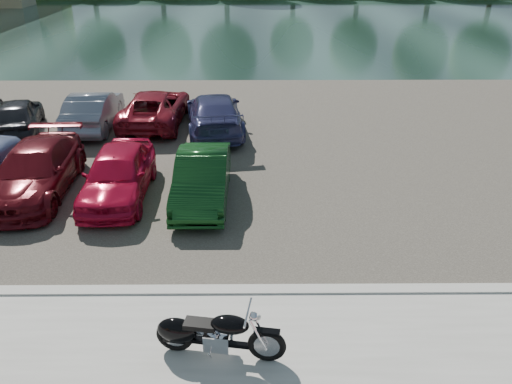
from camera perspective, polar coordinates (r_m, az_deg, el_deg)
ground at (r=9.33m, az=-2.80°, el=-19.20°), size 200.00×200.00×0.00m
kerb at (r=10.77m, az=-2.42°, el=-11.27°), size 60.00×0.30×0.14m
parking_lot at (r=18.72m, az=-1.58°, el=5.85°), size 60.00×18.00×0.04m
river at (r=46.96m, az=-0.94°, el=18.59°), size 120.00×40.00×0.00m
motorcycle at (r=9.11m, az=-5.52°, el=-15.80°), size 2.32×0.79×1.05m
car_3 at (r=15.82m, az=-23.90°, el=2.24°), size 2.20×4.94×1.41m
car_4 at (r=14.77m, az=-15.49°, el=2.03°), size 1.81×4.29×1.45m
car_5 at (r=14.16m, az=-6.16°, el=1.61°), size 1.44×4.13×1.36m
car_8 at (r=21.50m, az=-25.57°, el=7.95°), size 2.52×4.16×1.32m
car_9 at (r=20.83m, az=-18.07°, el=8.89°), size 1.69×4.43×1.44m
car_10 at (r=20.70m, az=-11.45°, el=9.46°), size 2.41×4.98×1.36m
car_11 at (r=19.49m, az=-4.78°, el=8.97°), size 2.67×5.26×1.46m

